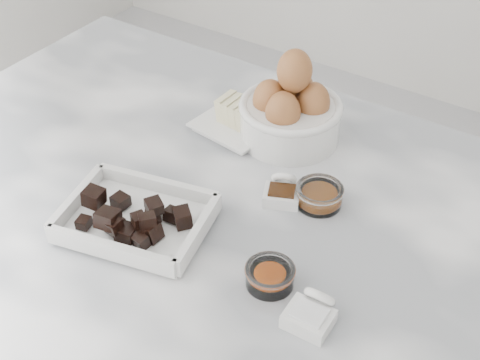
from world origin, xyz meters
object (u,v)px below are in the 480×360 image
at_px(zest_bowl, 270,275).
at_px(salt_spoon, 311,313).
at_px(sugar_ramekin, 284,130).
at_px(honey_bowl, 319,195).
at_px(egg_bowl, 291,111).
at_px(chocolate_dish, 135,215).
at_px(butter_plate, 237,118).
at_px(vanilla_spoon, 282,191).

bearing_deg(zest_bowl, salt_spoon, -18.01).
distance_m(sugar_ramekin, zest_bowl, 0.33).
bearing_deg(honey_bowl, salt_spoon, -64.39).
bearing_deg(egg_bowl, zest_bowl, -64.35).
relative_size(chocolate_dish, butter_plate, 1.64).
height_order(chocolate_dish, vanilla_spoon, chocolate_dish).
distance_m(honey_bowl, salt_spoon, 0.23).
relative_size(sugar_ramekin, salt_spoon, 1.04).
height_order(chocolate_dish, zest_bowl, chocolate_dish).
bearing_deg(vanilla_spoon, egg_bowl, 116.08).
xyz_separation_m(vanilla_spoon, salt_spoon, (0.15, -0.19, 0.00)).
xyz_separation_m(egg_bowl, salt_spoon, (0.23, -0.33, -0.04)).
xyz_separation_m(butter_plate, vanilla_spoon, (0.16, -0.12, -0.01)).
bearing_deg(egg_bowl, sugar_ramekin, -92.79).
distance_m(chocolate_dish, honey_bowl, 0.28).
bearing_deg(sugar_ramekin, butter_plate, -175.59).
xyz_separation_m(chocolate_dish, sugar_ramekin, (0.07, 0.30, 0.00)).
xyz_separation_m(chocolate_dish, butter_plate, (-0.02, 0.30, -0.00)).
relative_size(honey_bowl, vanilla_spoon, 0.93).
height_order(butter_plate, honey_bowl, butter_plate).
distance_m(honey_bowl, zest_bowl, 0.18).
bearing_deg(egg_bowl, salt_spoon, -56.02).
bearing_deg(zest_bowl, honey_bowl, 97.03).
bearing_deg(chocolate_dish, salt_spoon, -2.43).
bearing_deg(butter_plate, salt_spoon, -44.24).
relative_size(chocolate_dish, sugar_ramekin, 3.19).
bearing_deg(vanilla_spoon, salt_spoon, -50.64).
relative_size(egg_bowl, vanilla_spoon, 2.21).
distance_m(sugar_ramekin, honey_bowl, 0.17).
height_order(zest_bowl, vanilla_spoon, vanilla_spoon).
height_order(honey_bowl, zest_bowl, honey_bowl).
relative_size(egg_bowl, salt_spoon, 2.42).
distance_m(butter_plate, zest_bowl, 0.37).
height_order(egg_bowl, vanilla_spoon, egg_bowl).
relative_size(chocolate_dish, honey_bowl, 3.24).
bearing_deg(chocolate_dish, vanilla_spoon, 49.79).
height_order(vanilla_spoon, salt_spoon, salt_spoon).
xyz_separation_m(zest_bowl, salt_spoon, (0.08, -0.02, -0.00)).
distance_m(chocolate_dish, sugar_ramekin, 0.31).
xyz_separation_m(sugar_ramekin, honey_bowl, (0.13, -0.11, -0.01)).
bearing_deg(honey_bowl, vanilla_spoon, -159.22).
bearing_deg(vanilla_spoon, zest_bowl, -64.74).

